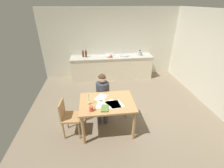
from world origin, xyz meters
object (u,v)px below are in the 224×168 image
at_px(candlestick, 89,101).
at_px(bottle_oil, 83,54).
at_px(book_magazine, 105,108).
at_px(person_seated, 102,94).
at_px(wine_glass_near_sink, 113,52).
at_px(chair_side_empty, 69,116).
at_px(wine_glass_back_left, 108,53).
at_px(sink_unit, 124,55).
at_px(wine_glass_by_kettle, 110,52).
at_px(wine_glass_back_right, 106,53).
at_px(chair_at_table, 103,97).
at_px(dining_table, 107,106).
at_px(mixing_bowl, 108,56).
at_px(bottle_vinegar, 86,54).
at_px(stovetop_kettle, 140,53).
at_px(coffee_mug, 91,109).
at_px(teacup_on_counter, 111,56).

height_order(candlestick, bottle_oil, bottle_oil).
bearing_deg(book_magazine, bottle_oil, 106.46).
xyz_separation_m(person_seated, wine_glass_near_sink, (0.59, 2.46, 0.33)).
xyz_separation_m(chair_side_empty, book_magazine, (0.79, -0.21, 0.30)).
distance_m(chair_side_empty, wine_glass_back_left, 3.29).
bearing_deg(sink_unit, candlestick, -114.48).
xyz_separation_m(sink_unit, wine_glass_back_left, (-0.61, 0.15, 0.09)).
relative_size(chair_side_empty, wine_glass_by_kettle, 5.72).
bearing_deg(wine_glass_back_right, wine_glass_back_left, 0.00).
bearing_deg(chair_side_empty, wine_glass_back_right, 70.11).
bearing_deg(wine_glass_by_kettle, chair_at_table, -101.73).
relative_size(wine_glass_by_kettle, wine_glass_back_left, 1.00).
bearing_deg(person_seated, wine_glass_back_left, 81.20).
bearing_deg(dining_table, mixing_bowl, 83.67).
bearing_deg(wine_glass_back_left, bottle_vinegar, -172.43).
bearing_deg(wine_glass_near_sink, chair_at_table, -104.03).
relative_size(chair_side_empty, stovetop_kettle, 4.00).
relative_size(bottle_vinegar, stovetop_kettle, 1.23).
xyz_separation_m(person_seated, coffee_mug, (-0.28, -0.83, 0.16)).
xyz_separation_m(dining_table, wine_glass_back_left, (0.31, 3.00, 0.35)).
bearing_deg(sink_unit, teacup_on_counter, -163.31).
bearing_deg(mixing_bowl, person_seated, -99.50).
distance_m(chair_at_table, person_seated, 0.24).
bearing_deg(mixing_bowl, bottle_oil, 173.14).
xyz_separation_m(person_seated, wine_glass_back_right, (0.30, 2.46, 0.33)).
distance_m(book_magazine, wine_glass_back_right, 3.27).
relative_size(mixing_bowl, teacup_on_counter, 1.69).
bearing_deg(book_magazine, sink_unit, 78.87).
xyz_separation_m(mixing_bowl, wine_glass_by_kettle, (0.12, 0.21, 0.06)).
relative_size(person_seated, wine_glass_near_sink, 7.76).
xyz_separation_m(stovetop_kettle, wine_glass_by_kettle, (-1.11, 0.15, 0.01)).
bearing_deg(wine_glass_back_right, bottle_oil, -173.66).
xyz_separation_m(sink_unit, teacup_on_counter, (-0.51, -0.15, 0.02)).
bearing_deg(bottle_oil, wine_glass_near_sink, 4.74).
bearing_deg(chair_side_empty, teacup_on_counter, 65.03).
height_order(wine_glass_by_kettle, wine_glass_back_right, same).
xyz_separation_m(dining_table, stovetop_kettle, (1.54, 2.85, 0.34)).
distance_m(chair_side_empty, bottle_oil, 2.99).
bearing_deg(candlestick, wine_glass_near_sink, 73.21).
bearing_deg(coffee_mug, chair_at_table, 73.39).
distance_m(wine_glass_near_sink, wine_glass_back_left, 0.21).
distance_m(bottle_oil, wine_glass_by_kettle, 1.04).
bearing_deg(wine_glass_back_left, wine_glass_near_sink, 0.00).
bearing_deg(book_magazine, wine_glass_back_right, 91.29).
bearing_deg(coffee_mug, wine_glass_by_kettle, 76.80).
bearing_deg(bottle_oil, bottle_vinegar, -7.86).
distance_m(coffee_mug, bottle_vinegar, 3.19).
relative_size(bottle_vinegar, wine_glass_back_left, 1.76).
distance_m(wine_glass_near_sink, teacup_on_counter, 0.33).
xyz_separation_m(chair_side_empty, mixing_bowl, (1.17, 2.83, 0.45)).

